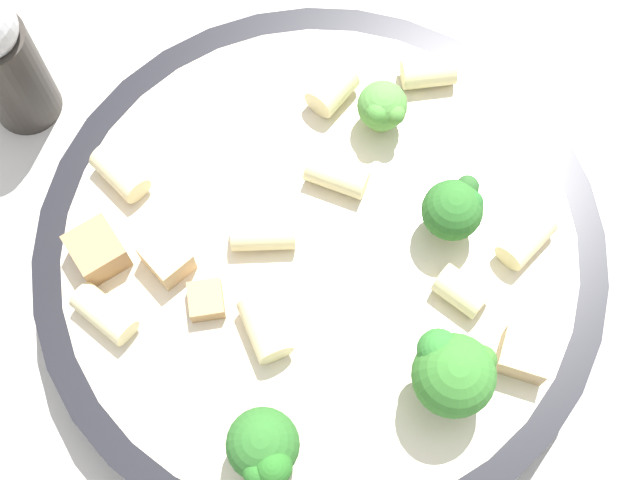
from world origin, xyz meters
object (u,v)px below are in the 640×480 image
(rigatoni_1, at_px, (332,90))
(chicken_chunk_2, at_px, (206,300))
(broccoli_floret_3, at_px, (383,108))
(chicken_chunk_1, at_px, (528,347))
(broccoli_floret_0, at_px, (454,209))
(rigatoni_2, at_px, (261,325))
(rigatoni_5, at_px, (263,235))
(rigatoni_4, at_px, (461,291))
(rigatoni_0, at_px, (430,73))
(rigatoni_7, at_px, (120,173))
(rigatoni_3, at_px, (526,239))
(broccoli_floret_2, at_px, (453,373))
(rigatoni_8, at_px, (337,176))
(chicken_chunk_3, at_px, (167,258))
(rigatoni_6, at_px, (104,314))
(broccoli_floret_1, at_px, (264,451))
(chicken_chunk_0, at_px, (97,251))
(pasta_bowl, at_px, (320,257))

(rigatoni_1, xyz_separation_m, chicken_chunk_2, (-0.12, -0.01, -0.00))
(broccoli_floret_3, height_order, chicken_chunk_1, broccoli_floret_3)
(broccoli_floret_0, height_order, rigatoni_2, broccoli_floret_0)
(rigatoni_2, relative_size, rigatoni_5, 0.96)
(broccoli_floret_3, bearing_deg, rigatoni_4, -128.49)
(rigatoni_5, xyz_separation_m, chicken_chunk_1, (0.01, -0.13, 0.00))
(broccoli_floret_0, xyz_separation_m, rigatoni_2, (-0.09, 0.05, -0.01))
(rigatoni_0, relative_size, rigatoni_7, 0.94)
(broccoli_floret_0, relative_size, rigatoni_2, 1.22)
(rigatoni_3, distance_m, chicken_chunk_1, 0.05)
(broccoli_floret_2, xyz_separation_m, rigatoni_8, (0.06, 0.09, -0.02))
(rigatoni_5, bearing_deg, chicken_chunk_1, -83.57)
(rigatoni_7, bearing_deg, chicken_chunk_3, -119.36)
(broccoli_floret_2, relative_size, chicken_chunk_1, 2.06)
(rigatoni_7, xyz_separation_m, chicken_chunk_2, (-0.03, -0.07, -0.00))
(rigatoni_1, height_order, rigatoni_7, rigatoni_1)
(chicken_chunk_3, bearing_deg, rigatoni_7, 60.64)
(broccoli_floret_2, height_order, rigatoni_6, broccoli_floret_2)
(rigatoni_5, relative_size, rigatoni_7, 1.05)
(broccoli_floret_1, distance_m, chicken_chunk_0, 0.12)
(rigatoni_0, height_order, rigatoni_4, same)
(rigatoni_3, relative_size, rigatoni_7, 0.97)
(chicken_chunk_0, xyz_separation_m, chicken_chunk_2, (0.01, -0.05, -0.00))
(broccoli_floret_3, bearing_deg, rigatoni_5, 168.54)
(chicken_chunk_0, xyz_separation_m, chicken_chunk_3, (0.01, -0.03, -0.00))
(broccoli_floret_3, bearing_deg, rigatoni_2, -177.15)
(rigatoni_0, relative_size, rigatoni_5, 0.89)
(broccoli_floret_0, distance_m, broccoli_floret_1, 0.14)
(broccoli_floret_3, relative_size, rigatoni_6, 0.97)
(pasta_bowl, relative_size, rigatoni_8, 9.23)
(broccoli_floret_2, height_order, chicken_chunk_2, broccoli_floret_2)
(rigatoni_2, height_order, rigatoni_5, rigatoni_2)
(rigatoni_6, bearing_deg, broccoli_floret_0, -43.15)
(rigatoni_8, bearing_deg, broccoli_floret_1, -162.57)
(rigatoni_3, height_order, rigatoni_7, same)
(chicken_chunk_0, bearing_deg, rigatoni_3, -57.40)
(rigatoni_1, relative_size, rigatoni_4, 1.02)
(pasta_bowl, distance_m, broccoli_floret_3, 0.08)
(rigatoni_4, distance_m, rigatoni_7, 0.17)
(chicken_chunk_3, bearing_deg, rigatoni_4, -65.91)
(chicken_chunk_0, bearing_deg, rigatoni_8, -39.78)
(pasta_bowl, bearing_deg, broccoli_floret_2, -109.22)
(rigatoni_4, bearing_deg, broccoli_floret_1, 160.75)
(rigatoni_4, distance_m, chicken_chunk_0, 0.17)
(broccoli_floret_0, distance_m, rigatoni_2, 0.10)
(broccoli_floret_2, distance_m, rigatoni_4, 0.05)
(rigatoni_2, xyz_separation_m, rigatoni_8, (0.08, 0.01, -0.00))
(chicken_chunk_0, bearing_deg, rigatoni_4, -65.72)
(rigatoni_2, bearing_deg, chicken_chunk_3, 84.93)
(rigatoni_1, xyz_separation_m, rigatoni_6, (-0.15, 0.03, -0.00))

